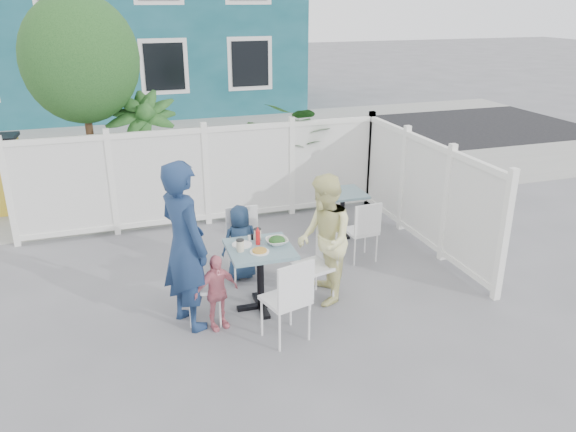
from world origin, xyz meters
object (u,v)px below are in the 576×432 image
object	(u,v)px
woman	(324,240)
toddler	(216,292)
chair_back	(244,238)
utility_cabinet	(0,177)
man	(185,246)
boy	(241,242)
chair_left	(199,279)
chair_right	(319,258)
chair_near	(290,295)
spare_table	(343,202)
main_table	(260,261)

from	to	relation	value
woman	toddler	distance (m)	1.42
chair_back	utility_cabinet	bearing A→B (deg)	-45.08
man	woman	size ratio (longest dim) A/B	1.21
utility_cabinet	boy	xyz separation A→B (m)	(3.31, -3.65, -0.14)
woman	chair_left	bearing A→B (deg)	-79.05
chair_left	toddler	world-z (taller)	chair_left
chair_back	chair_right	bearing A→B (deg)	130.72
chair_near	spare_table	bearing A→B (deg)	40.82
chair_left	chair_near	size ratio (longest dim) A/B	0.93
utility_cabinet	main_table	distance (m)	5.60
chair_right	toddler	world-z (taller)	chair_right
man	woman	distance (m)	1.66
main_table	boy	world-z (taller)	boy
chair_back	man	size ratio (longest dim) A/B	0.49
chair_back	boy	distance (m)	0.09
chair_near	toddler	world-z (taller)	chair_near
utility_cabinet	main_table	world-z (taller)	utility_cabinet
spare_table	toddler	bearing A→B (deg)	-139.48
spare_table	chair_back	size ratio (longest dim) A/B	0.73
chair_near	boy	bearing A→B (deg)	79.27
toddler	spare_table	bearing A→B (deg)	26.22
man	toddler	bearing A→B (deg)	-146.67
spare_table	man	size ratio (longest dim) A/B	0.36
utility_cabinet	chair_right	bearing A→B (deg)	-43.10
spare_table	boy	distance (m)	2.09
woman	boy	size ratio (longest dim) A/B	1.58
chair_back	woman	size ratio (longest dim) A/B	0.59
utility_cabinet	chair_near	distance (m)	6.30
chair_back	chair_near	size ratio (longest dim) A/B	0.97
chair_back	boy	world-z (taller)	boy
woman	chair_back	bearing A→B (deg)	-129.83
spare_table	woman	xyz separation A→B (m)	(-1.05, -1.84, 0.26)
spare_table	chair_back	distance (m)	2.02
chair_back	toddler	size ratio (longest dim) A/B	1.06
man	boy	size ratio (longest dim) A/B	1.92
spare_table	chair_left	size ratio (longest dim) A/B	0.76
boy	toddler	size ratio (longest dim) A/B	1.13
chair_left	boy	world-z (taller)	boy
chair_near	toddler	distance (m)	0.87
chair_near	utility_cabinet	bearing A→B (deg)	107.68
chair_right	woman	world-z (taller)	woman
chair_right	chair_near	world-z (taller)	chair_near
woman	boy	xyz separation A→B (m)	(-0.81, 0.88, -0.29)
woman	chair_right	bearing A→B (deg)	-123.79
man	boy	world-z (taller)	man
utility_cabinet	chair_back	world-z (taller)	utility_cabinet
chair_back	man	world-z (taller)	man
chair_left	woman	world-z (taller)	woman
utility_cabinet	woman	size ratio (longest dim) A/B	0.81
chair_back	woman	xyz separation A→B (m)	(0.76, -0.93, 0.25)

